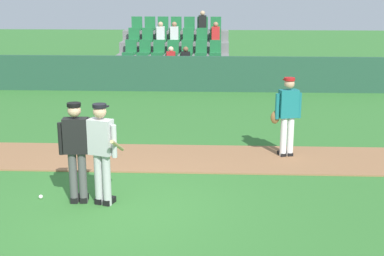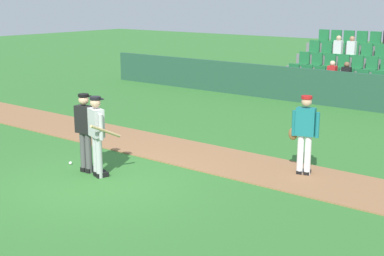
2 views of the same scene
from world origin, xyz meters
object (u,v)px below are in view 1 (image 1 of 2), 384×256
at_px(umpire_home_plate, 76,147).
at_px(runner_teal_jersey, 287,114).
at_px(baseball, 41,197).
at_px(batter_grey_jersey, 102,150).

relative_size(umpire_home_plate, runner_teal_jersey, 1.00).
bearing_deg(baseball, umpire_home_plate, -8.81).
xyz_separation_m(umpire_home_plate, runner_teal_jersey, (3.88, 2.74, -0.04)).
xyz_separation_m(batter_grey_jersey, baseball, (-1.17, 0.19, -0.93)).
bearing_deg(umpire_home_plate, batter_grey_jersey, -9.80).
relative_size(batter_grey_jersey, runner_teal_jersey, 1.00).
bearing_deg(batter_grey_jersey, umpire_home_plate, 170.20).
distance_m(runner_teal_jersey, baseball, 5.37).
bearing_deg(runner_teal_jersey, baseball, -150.26).
bearing_deg(batter_grey_jersey, baseball, 170.81).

